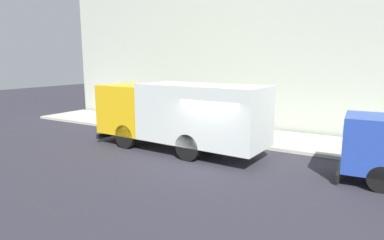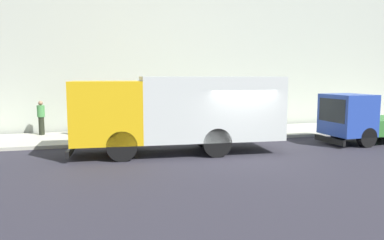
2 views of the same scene
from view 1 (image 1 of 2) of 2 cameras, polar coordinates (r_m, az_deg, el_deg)
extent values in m
plane|color=#2A2932|center=(13.14, 3.46, -7.44)|extent=(80.00, 80.00, 0.00)
cube|color=#B1B09F|center=(17.48, 10.83, -2.88)|extent=(3.81, 30.00, 0.15)
cube|color=#B3BAA9|center=(19.34, 13.78, 12.08)|extent=(0.50, 30.00, 9.41)
cube|color=gold|center=(16.39, -10.16, 2.01)|extent=(2.55, 2.69, 2.28)
cube|color=black|center=(17.25, -13.22, 3.22)|extent=(2.03, 0.17, 1.28)
cube|color=silver|center=(13.93, 1.79, 1.08)|extent=(2.71, 5.57, 2.45)
cube|color=black|center=(17.58, -13.17, -2.14)|extent=(2.32, 0.25, 0.24)
cylinder|color=black|center=(15.50, -11.36, -2.79)|extent=(0.36, 1.11, 1.09)
cylinder|color=black|center=(17.02, -6.33, -1.49)|extent=(0.36, 1.11, 1.09)
cylinder|color=black|center=(13.32, -0.66, -4.73)|extent=(0.36, 1.11, 1.09)
cylinder|color=black|center=(15.05, 3.90, -3.00)|extent=(0.36, 1.11, 1.09)
cube|color=#2542A2|center=(12.35, 28.56, -3.50)|extent=(2.09, 1.78, 1.80)
cube|color=black|center=(12.30, 24.87, -2.21)|extent=(1.68, 0.16, 1.01)
cube|color=black|center=(12.63, 24.06, -7.98)|extent=(1.92, 0.23, 0.24)
cylinder|color=black|center=(11.78, 29.89, -8.78)|extent=(0.35, 0.86, 0.85)
cylinder|color=black|center=(13.40, 29.59, -6.56)|extent=(0.35, 0.86, 0.85)
cylinder|color=#504D42|center=(20.66, -4.88, 0.59)|extent=(0.37, 0.37, 0.79)
cylinder|color=#2A5C8C|center=(20.56, -4.91, 2.44)|extent=(0.49, 0.49, 0.56)
sphere|color=brown|center=(20.51, -4.93, 3.52)|extent=(0.22, 0.22, 0.22)
cylinder|color=black|center=(22.27, -7.61, 1.37)|extent=(0.36, 0.36, 0.88)
cylinder|color=#438845|center=(22.17, -7.65, 3.22)|extent=(0.48, 0.48, 0.57)
sphere|color=#92694F|center=(22.13, -7.68, 4.22)|extent=(0.22, 0.22, 0.22)
cylinder|color=black|center=(21.19, -2.54, 0.99)|extent=(0.41, 0.41, 0.88)
cylinder|color=maroon|center=(21.09, -2.56, 2.91)|extent=(0.55, 0.55, 0.56)
sphere|color=#9B7056|center=(21.04, -2.57, 3.93)|extent=(0.20, 0.20, 0.20)
cone|color=orange|center=(18.46, -5.79, -0.83)|extent=(0.44, 0.44, 0.63)
camera|label=2|loc=(11.16, -68.56, -1.24)|focal=34.45mm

